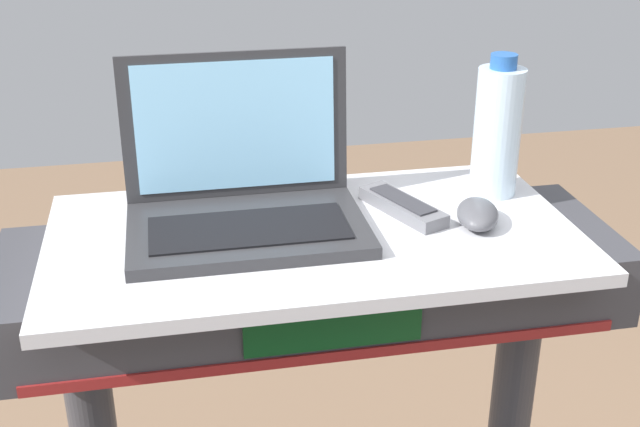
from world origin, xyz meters
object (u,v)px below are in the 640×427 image
Objects in this scene: tv_remote at (402,206)px; water_bottle at (497,130)px; computer_mouse at (478,214)px; laptop at (244,194)px.

water_bottle is at bearing 16.63° from tv_remote.
water_bottle is at bearing 76.35° from computer_mouse.
computer_mouse is 0.45× the size of water_bottle.
computer_mouse is at bearing -13.83° from laptop.
tv_remote is at bearing 164.73° from computer_mouse.
laptop is 0.41m from water_bottle.
water_bottle is 1.34× the size of tv_remote.
laptop is 0.34m from computer_mouse.
tv_remote is (0.24, -0.00, -0.04)m from laptop.
computer_mouse is (0.33, -0.07, -0.03)m from laptop.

